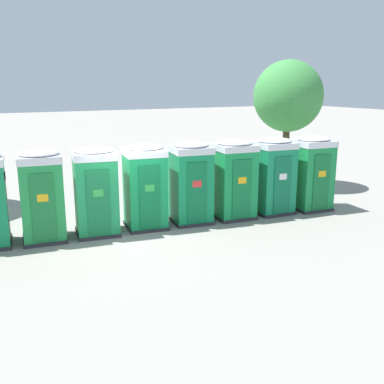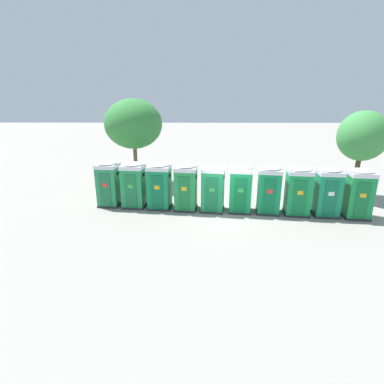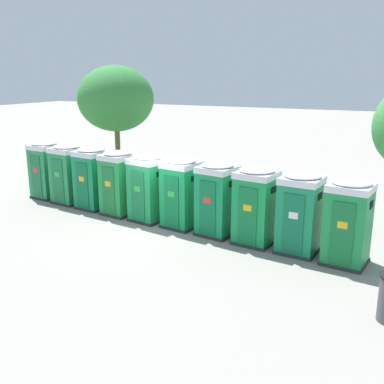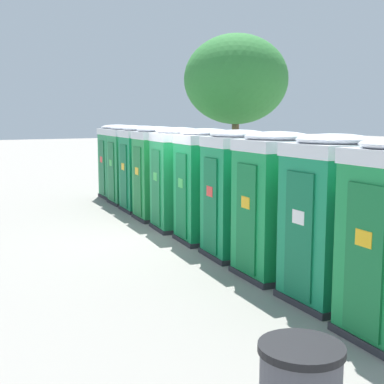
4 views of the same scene
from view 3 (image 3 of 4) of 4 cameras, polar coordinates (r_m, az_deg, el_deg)
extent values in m
plane|color=gray|center=(16.58, -4.17, -4.29)|extent=(120.00, 120.00, 0.00)
cube|color=#2D2D33|center=(21.33, -17.73, -0.49)|extent=(1.27, 1.30, 0.10)
cube|color=#238850|center=(21.09, -17.96, 2.40)|extent=(1.21, 1.24, 2.10)
cube|color=#1B6A3E|center=(20.74, -19.17, 1.89)|extent=(0.61, 0.09, 1.85)
cube|color=red|center=(20.68, -19.28, 2.62)|extent=(0.28, 0.04, 0.20)
cube|color=black|center=(20.52, -17.10, 4.24)|extent=(0.06, 0.36, 0.20)
cube|color=silver|center=(20.89, -18.21, 5.48)|extent=(1.25, 1.28, 0.20)
ellipsoid|color=silver|center=(20.86, -18.24, 5.88)|extent=(1.19, 1.22, 0.18)
cube|color=#2D2D33|center=(20.20, -15.21, -1.13)|extent=(1.35, 1.32, 0.10)
cube|color=#208D4D|center=(19.94, -15.42, 1.91)|extent=(1.28, 1.26, 2.10)
cube|color=#196E3C|center=(19.59, -16.67, 1.36)|extent=(0.64, 0.10, 1.85)
cube|color=green|center=(19.52, -16.77, 2.14)|extent=(0.28, 0.04, 0.20)
cube|color=black|center=(19.37, -14.39, 3.83)|extent=(0.06, 0.36, 0.20)
cube|color=silver|center=(19.73, -15.65, 5.17)|extent=(1.32, 1.30, 0.20)
ellipsoid|color=silver|center=(19.71, -15.68, 5.60)|extent=(1.26, 1.23, 0.18)
cube|color=#2D2D33|center=(19.15, -12.31, -1.82)|extent=(1.35, 1.34, 0.10)
cube|color=#12864D|center=(18.87, -12.50, 1.39)|extent=(1.28, 1.27, 2.10)
cube|color=#0E683C|center=(18.50, -13.78, 0.80)|extent=(0.63, 0.11, 1.85)
cube|color=yellow|center=(18.43, -13.87, 1.63)|extent=(0.28, 0.04, 0.20)
cube|color=black|center=(18.31, -11.33, 3.40)|extent=(0.07, 0.36, 0.20)
cube|color=silver|center=(18.65, -12.69, 4.83)|extent=(1.32, 1.31, 0.20)
ellipsoid|color=silver|center=(18.63, -12.72, 5.28)|extent=(1.26, 1.25, 0.18)
cube|color=#2D2D33|center=(18.14, -9.14, -2.59)|extent=(1.30, 1.33, 0.10)
cube|color=#209345|center=(17.84, -9.28, 0.78)|extent=(1.24, 1.27, 2.10)
cube|color=#197236|center=(17.45, -10.57, 0.15)|extent=(0.61, 0.11, 1.85)
cube|color=yellow|center=(17.37, -10.66, 1.02)|extent=(0.28, 0.04, 0.20)
cube|color=black|center=(17.31, -8.00, 2.90)|extent=(0.07, 0.36, 0.20)
cube|color=silver|center=(17.61, -9.43, 4.42)|extent=(1.28, 1.31, 0.20)
ellipsoid|color=silver|center=(17.58, -9.45, 4.90)|extent=(1.22, 1.24, 0.18)
cube|color=#2D2D33|center=(17.22, -5.49, -3.41)|extent=(1.38, 1.37, 0.10)
cube|color=#1C954F|center=(16.91, -5.58, 0.14)|extent=(1.31, 1.31, 2.10)
cube|color=#16743E|center=(16.52, -6.91, -0.53)|extent=(0.63, 0.13, 1.85)
cube|color=green|center=(16.43, -6.98, 0.38)|extent=(0.28, 0.05, 0.20)
cube|color=black|center=(16.37, -4.10, 2.33)|extent=(0.08, 0.36, 0.20)
cube|color=silver|center=(16.66, -5.68, 3.97)|extent=(1.35, 1.35, 0.20)
ellipsoid|color=silver|center=(16.64, -5.69, 4.48)|extent=(1.28, 1.28, 0.18)
cube|color=#2D2D33|center=(16.44, -1.33, -4.24)|extent=(1.34, 1.36, 0.10)
cube|color=#12924B|center=(16.11, -1.35, -0.53)|extent=(1.28, 1.30, 2.10)
cube|color=#0E723A|center=(15.69, -2.63, -1.26)|extent=(0.61, 0.12, 1.85)
cube|color=green|center=(15.60, -2.68, -0.30)|extent=(0.28, 0.05, 0.20)
cube|color=black|center=(15.61, 0.31, 1.75)|extent=(0.08, 0.36, 0.20)
cube|color=silver|center=(15.85, -1.38, 3.48)|extent=(1.32, 1.33, 0.20)
ellipsoid|color=silver|center=(15.82, -1.38, 4.01)|extent=(1.25, 1.27, 0.18)
cube|color=#2D2D33|center=(15.70, 3.12, -5.18)|extent=(1.35, 1.36, 0.10)
cube|color=#118A4D|center=(15.36, 3.18, -1.31)|extent=(1.29, 1.30, 2.10)
cube|color=#0E6C3C|center=(14.91, 1.98, -2.10)|extent=(0.62, 0.12, 1.85)
cube|color=red|center=(14.82, 1.95, -1.10)|extent=(0.28, 0.05, 0.20)
cube|color=black|center=(14.89, 5.09, 1.06)|extent=(0.08, 0.36, 0.20)
cube|color=silver|center=(15.09, 3.24, 2.89)|extent=(1.32, 1.34, 0.20)
ellipsoid|color=silver|center=(15.06, 3.25, 3.45)|extent=(1.26, 1.27, 0.18)
cube|color=#2D2D33|center=(15.04, 7.92, -6.22)|extent=(1.36, 1.33, 0.10)
cube|color=#149047|center=(14.68, 8.07, -2.20)|extent=(1.29, 1.27, 2.10)
cube|color=#107037|center=(14.20, 7.04, -3.07)|extent=(0.64, 0.11, 1.85)
cube|color=yellow|center=(14.11, 7.04, -2.02)|extent=(0.28, 0.04, 0.20)
cube|color=black|center=(14.26, 10.34, 0.26)|extent=(0.07, 0.36, 0.20)
cube|color=silver|center=(14.39, 8.24, 2.18)|extent=(1.33, 1.31, 0.20)
ellipsoid|color=silver|center=(14.36, 8.26, 2.77)|extent=(1.27, 1.24, 0.18)
cube|color=#2D2D33|center=(14.55, 13.24, -7.20)|extent=(1.31, 1.30, 0.10)
cube|color=#148653|center=(14.19, 13.50, -3.08)|extent=(1.25, 1.24, 2.10)
cube|color=#106841|center=(13.68, 12.70, -4.03)|extent=(0.63, 0.09, 1.85)
cube|color=white|center=(13.58, 12.74, -2.95)|extent=(0.28, 0.03, 0.20)
cube|color=black|center=(13.83, 15.98, -0.53)|extent=(0.06, 0.36, 0.20)
cube|color=silver|center=(13.89, 13.78, 1.45)|extent=(1.28, 1.28, 0.20)
ellipsoid|color=silver|center=(13.86, 13.82, 2.05)|extent=(1.22, 1.21, 0.18)
cube|color=#2D2D33|center=(14.10, 18.77, -8.35)|extent=(1.34, 1.33, 0.10)
cube|color=#198A43|center=(13.72, 19.15, -4.11)|extent=(1.28, 1.26, 2.10)
cube|color=#136C34|center=(13.20, 18.48, -5.13)|extent=(0.64, 0.10, 1.85)
cube|color=yellow|center=(13.10, 18.56, -4.02)|extent=(0.28, 0.04, 0.20)
cube|color=black|center=(13.40, 21.85, -1.52)|extent=(0.06, 0.36, 0.20)
cube|color=silver|center=(13.41, 19.56, 0.55)|extent=(1.32, 1.30, 0.20)
ellipsoid|color=silver|center=(13.38, 19.61, 1.17)|extent=(1.25, 1.24, 0.18)
cylinder|color=brown|center=(23.94, -9.40, 5.50)|extent=(0.27, 0.27, 3.28)
ellipsoid|color=#337F38|center=(23.67, -9.66, 11.61)|extent=(3.88, 3.88, 3.32)
camera|label=1|loc=(12.33, -55.90, 3.03)|focal=42.00mm
camera|label=2|loc=(9.84, -73.61, 7.35)|focal=28.00mm
camera|label=4|loc=(8.43, 44.44, -7.79)|focal=50.00mm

